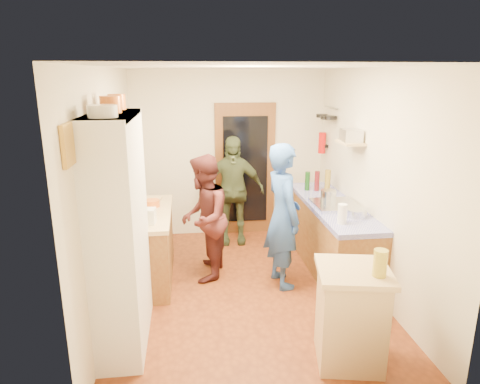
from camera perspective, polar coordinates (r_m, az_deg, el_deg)
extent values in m
cube|color=brown|center=(5.33, 0.82, -12.97)|extent=(3.00, 4.00, 0.02)
cube|color=silver|center=(4.68, 0.95, 16.49)|extent=(3.00, 4.00, 0.02)
cube|color=beige|center=(6.79, -1.46, 5.08)|extent=(3.00, 0.02, 2.60)
cube|color=beige|center=(2.97, 6.29, -9.07)|extent=(3.00, 0.02, 2.60)
cube|color=beige|center=(4.87, -16.99, 0.20)|extent=(0.02, 4.00, 2.60)
cube|color=beige|center=(5.26, 17.41, 1.26)|extent=(0.02, 4.00, 2.60)
cube|color=brown|center=(6.83, 0.67, 3.00)|extent=(0.95, 0.06, 2.10)
cube|color=black|center=(6.80, 0.71, 2.94)|extent=(0.70, 0.02, 1.70)
cube|color=white|center=(4.15, -15.71, -5.29)|extent=(0.40, 1.20, 2.20)
cube|color=white|center=(3.91, -16.87, 9.71)|extent=(0.40, 1.14, 0.04)
cylinder|color=white|center=(3.56, -17.85, 10.23)|extent=(0.23, 0.23, 0.10)
cylinder|color=orange|center=(3.94, -16.87, 11.11)|extent=(0.18, 0.18, 0.14)
cylinder|color=orange|center=(4.29, -16.11, 11.47)|extent=(0.16, 0.16, 0.14)
cube|color=olive|center=(5.53, -12.33, -7.23)|extent=(0.60, 1.40, 0.85)
cube|color=#D8B281|center=(5.38, -12.60, -2.80)|extent=(0.64, 1.44, 0.05)
cube|color=white|center=(4.92, -12.56, -3.17)|extent=(0.25, 0.18, 0.17)
cylinder|color=white|center=(5.16, -13.42, -2.38)|extent=(0.15, 0.15, 0.16)
cylinder|color=orange|center=(5.53, -11.64, -1.48)|extent=(0.23, 0.23, 0.09)
cube|color=#D8B281|center=(5.82, -12.01, -0.96)|extent=(0.34, 0.27, 0.02)
cube|color=olive|center=(5.85, 11.94, -5.97)|extent=(0.60, 2.20, 0.84)
cube|color=#231EAD|center=(5.71, 12.19, -1.76)|extent=(0.62, 2.22, 0.06)
cube|color=silver|center=(5.57, 12.67, -1.68)|extent=(0.55, 0.58, 0.04)
cylinder|color=silver|center=(5.68, 11.70, -0.40)|extent=(0.20, 0.20, 0.13)
cylinder|color=#143F14|center=(6.23, 8.98, 1.46)|extent=(0.09, 0.09, 0.27)
cylinder|color=#591419|center=(6.23, 10.22, 1.46)|extent=(0.07, 0.07, 0.29)
cylinder|color=olive|center=(6.19, 11.60, 1.46)|extent=(0.10, 0.10, 0.32)
cylinder|color=white|center=(4.93, 13.48, -2.85)|extent=(0.13, 0.13, 0.22)
cylinder|color=silver|center=(5.22, 15.23, -2.68)|extent=(0.29, 0.29, 0.10)
cube|color=#D8B281|center=(4.09, 14.50, -15.97)|extent=(0.64, 0.64, 0.86)
cube|color=#D8B281|center=(3.87, 14.96, -10.20)|extent=(0.73, 0.73, 0.05)
cube|color=white|center=(3.90, 14.10, -9.77)|extent=(0.40, 0.34, 0.02)
cylinder|color=#AD9E2D|center=(3.75, 18.18, -8.99)|extent=(0.14, 0.14, 0.23)
cylinder|color=silver|center=(6.53, 12.03, 10.97)|extent=(0.02, 0.65, 0.02)
cylinder|color=black|center=(6.36, 11.96, 9.68)|extent=(0.18, 0.18, 0.05)
cylinder|color=black|center=(6.55, 11.38, 9.70)|extent=(0.16, 0.16, 0.05)
cylinder|color=black|center=(6.73, 10.85, 9.97)|extent=(0.17, 0.17, 0.05)
cube|color=#D8B281|center=(5.53, 14.52, 6.40)|extent=(0.26, 0.42, 0.03)
cube|color=silver|center=(5.52, 14.58, 7.32)|extent=(0.24, 0.32, 0.15)
cube|color=black|center=(6.77, 11.35, 6.03)|extent=(0.06, 0.10, 0.04)
cylinder|color=red|center=(6.74, 10.88, 6.45)|extent=(0.11, 0.11, 0.32)
cube|color=gold|center=(3.23, -21.99, 5.82)|extent=(0.03, 0.25, 0.30)
imported|color=#2A4E9E|center=(5.14, 6.19, -3.26)|extent=(0.53, 0.71, 1.77)
imported|color=#471D1C|center=(5.37, -4.49, -3.36)|extent=(0.74, 0.88, 1.59)
imported|color=#394328|center=(6.45, -0.97, 0.21)|extent=(0.99, 0.46, 1.65)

